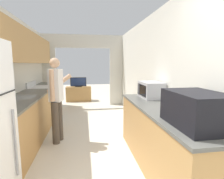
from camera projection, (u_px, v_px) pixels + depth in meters
wall_left at (8, 63)px, 3.15m from camera, size 0.38×7.68×2.50m
wall_right at (161, 78)px, 3.19m from camera, size 0.06×7.68×2.50m
wall_far_with_doorway at (83, 65)px, 6.14m from camera, size 3.18×0.06×2.50m
counter_left at (32, 114)px, 3.68m from camera, size 0.62×4.15×0.90m
counter_right at (162, 138)px, 2.48m from camera, size 0.62×2.31×0.90m
range_oven at (44, 103)px, 4.73m from camera, size 0.66×0.77×1.04m
person at (56, 98)px, 3.29m from camera, size 0.52×0.44×1.61m
suitcase at (196, 109)px, 1.69m from camera, size 0.45×0.66×0.34m
microwave at (151, 90)px, 3.13m from camera, size 0.35×0.52×0.29m
tv_cabinet at (79, 94)px, 7.13m from camera, size 1.00×0.42×0.59m
television at (78, 82)px, 7.02m from camera, size 0.63×0.16×0.38m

